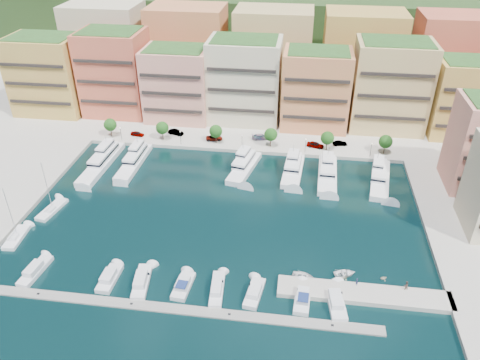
{
  "coord_description": "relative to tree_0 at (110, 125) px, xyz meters",
  "views": [
    {
      "loc": [
        15.8,
        -86.94,
        64.09
      ],
      "look_at": [
        2.93,
        5.86,
        6.0
      ],
      "focal_mm": 35.0,
      "sensor_mm": 36.0,
      "label": 1
    }
  ],
  "objects": [
    {
      "name": "ground",
      "position": [
        40.0,
        -33.5,
        -4.74
      ],
      "size": [
        400.0,
        400.0,
        0.0
      ],
      "primitive_type": "plane",
      "color": "black",
      "rests_on": "ground"
    },
    {
      "name": "north_quay",
      "position": [
        40.0,
        28.5,
        -4.74
      ],
      "size": [
        220.0,
        64.0,
        2.0
      ],
      "primitive_type": "cube",
      "color": "#9E998E",
      "rests_on": "ground"
    },
    {
      "name": "hillside",
      "position": [
        40.0,
        76.5,
        -4.74
      ],
      "size": [
        240.0,
        40.0,
        58.0
      ],
      "primitive_type": "cube",
      "color": "#213515",
      "rests_on": "ground"
    },
    {
      "name": "south_pontoon",
      "position": [
        37.0,
        -63.5,
        -4.74
      ],
      "size": [
        72.0,
        2.2,
        0.35
      ],
      "primitive_type": "cube",
      "color": "gray",
      "rests_on": "ground"
    },
    {
      "name": "finger_pier",
      "position": [
        70.0,
        -55.5,
        -4.74
      ],
      "size": [
        32.0,
        5.0,
        2.0
      ],
      "primitive_type": "cube",
      "color": "#9E998E",
      "rests_on": "ground"
    },
    {
      "name": "apartment_0",
      "position": [
        -26.0,
        16.49,
        8.57
      ],
      "size": [
        22.0,
        16.5,
        24.8
      ],
      "color": "gold",
      "rests_on": "north_quay"
    },
    {
      "name": "apartment_1",
      "position": [
        -4.0,
        18.49,
        9.57
      ],
      "size": [
        20.0,
        16.5,
        26.8
      ],
      "color": "#C96043",
      "rests_on": "north_quay"
    },
    {
      "name": "apartment_2",
      "position": [
        17.0,
        16.49,
        7.57
      ],
      "size": [
        20.0,
        15.5,
        22.8
      ],
      "color": "tan",
      "rests_on": "north_quay"
    },
    {
      "name": "apartment_3",
      "position": [
        38.0,
        18.49,
        9.07
      ],
      "size": [
        22.0,
        16.5,
        25.8
      ],
      "color": "beige",
      "rests_on": "north_quay"
    },
    {
      "name": "apartment_4",
      "position": [
        60.0,
        16.49,
        8.07
      ],
      "size": [
        20.0,
        15.5,
        23.8
      ],
      "color": "#DC7752",
      "rests_on": "north_quay"
    },
    {
      "name": "apartment_5",
      "position": [
        82.0,
        18.49,
        9.57
      ],
      "size": [
        22.0,
        16.5,
        26.8
      ],
      "color": "tan",
      "rests_on": "north_quay"
    },
    {
      "name": "apartment_6",
      "position": [
        104.0,
        16.49,
        7.57
      ],
      "size": [
        20.0,
        15.5,
        22.8
      ],
      "color": "gold",
      "rests_on": "north_quay"
    },
    {
      "name": "backblock_0",
      "position": [
        -15.0,
        40.5,
        11.26
      ],
      "size": [
        26.0,
        18.0,
        30.0
      ],
      "primitive_type": "cube",
      "color": "beige",
      "rests_on": "north_quay"
    },
    {
      "name": "backblock_1",
      "position": [
        15.0,
        40.5,
        11.26
      ],
      "size": [
        26.0,
        18.0,
        30.0
      ],
      "primitive_type": "cube",
      "color": "#DC7752",
      "rests_on": "north_quay"
    },
    {
      "name": "backblock_2",
      "position": [
        45.0,
        40.5,
        11.26
      ],
      "size": [
        26.0,
        18.0,
        30.0
      ],
      "primitive_type": "cube",
      "color": "tan",
      "rests_on": "north_quay"
    },
    {
      "name": "backblock_3",
      "position": [
        75.0,
        40.5,
        11.26
      ],
      "size": [
        26.0,
        18.0,
        30.0
      ],
      "primitive_type": "cube",
      "color": "gold",
      "rests_on": "north_quay"
    },
    {
      "name": "backblock_4",
      "position": [
        105.0,
        40.5,
        11.26
      ],
      "size": [
        26.0,
        18.0,
        30.0
      ],
      "primitive_type": "cube",
      "color": "#C96043",
      "rests_on": "north_quay"
    },
    {
      "name": "tree_0",
      "position": [
        0.0,
        0.0,
        0.0
      ],
      "size": [
        3.8,
        3.8,
        5.65
      ],
      "color": "#473323",
      "rests_on": "north_quay"
    },
    {
      "name": "tree_1",
      "position": [
        16.0,
        0.0,
        0.0
      ],
      "size": [
        3.8,
        3.8,
        5.65
      ],
      "color": "#473323",
      "rests_on": "north_quay"
    },
    {
      "name": "tree_2",
      "position": [
        32.0,
        0.0,
        0.0
      ],
      "size": [
        3.8,
        3.8,
        5.65
      ],
      "color": "#473323",
      "rests_on": "north_quay"
    },
    {
      "name": "tree_3",
      "position": [
        48.0,
        0.0,
        0.0
      ],
      "size": [
        3.8,
        3.8,
        5.65
      ],
      "color": "#473323",
      "rests_on": "north_quay"
    },
    {
      "name": "tree_4",
      "position": [
        64.0,
        0.0,
        0.0
      ],
      "size": [
        3.8,
        3.8,
        5.65
      ],
      "color": "#473323",
      "rests_on": "north_quay"
    },
    {
      "name": "tree_5",
      "position": [
        80.0,
        0.0,
        0.0
      ],
      "size": [
        3.8,
        3.8,
        5.65
      ],
      "color": "#473323",
      "rests_on": "north_quay"
    },
    {
      "name": "lamppost_0",
      "position": [
        4.0,
        -2.3,
        -0.92
      ],
      "size": [
        0.3,
        0.3,
        4.2
      ],
      "color": "black",
      "rests_on": "north_quay"
    },
    {
      "name": "lamppost_1",
      "position": [
        22.0,
        -2.3,
        -0.92
      ],
      "size": [
        0.3,
        0.3,
        4.2
      ],
      "color": "black",
      "rests_on": "north_quay"
    },
    {
      "name": "lamppost_2",
      "position": [
        40.0,
        -2.3,
        -0.92
      ],
      "size": [
        0.3,
        0.3,
        4.2
      ],
      "color": "black",
      "rests_on": "north_quay"
    },
    {
      "name": "lamppost_3",
      "position": [
        58.0,
        -2.3,
        -0.92
      ],
      "size": [
        0.3,
        0.3,
        4.2
      ],
      "color": "black",
      "rests_on": "north_quay"
    },
    {
      "name": "lamppost_4",
      "position": [
        76.0,
        -2.3,
        -0.92
      ],
      "size": [
        0.3,
        0.3,
        4.2
      ],
      "color": "black",
      "rests_on": "north_quay"
    },
    {
      "name": "yacht_0",
      "position": [
        3.15,
        -15.14,
        -3.53
      ],
      "size": [
        5.24,
        23.38,
        7.3
      ],
      "color": "white",
      "rests_on": "ground"
    },
    {
      "name": "yacht_1",
      "position": [
        11.72,
        -13.63,
        -3.65
      ],
      "size": [
        4.58,
        19.91,
        7.3
      ],
      "color": "white",
      "rests_on": "ground"
    },
    {
      "name": "yacht_3",
      "position": [
        42.06,
        -12.4,
        -3.53
      ],
      "size": [
        7.84,
        17.77,
        7.3
      ],
      "color": "white",
      "rests_on": "ground"
    },
    {
      "name": "yacht_4",
      "position": [
        55.11,
        -12.26,
        -3.65
      ],
      "size": [
        5.83,
        17.13,
        7.3
      ],
      "color": "white",
      "rests_on": "ground"
    },
    {
      "name": "yacht_5",
      "position": [
        64.1,
        -13.04,
        -3.53
      ],
      "size": [
        5.3,
        18.78,
        7.3
      ],
      "color": "white",
      "rests_on": "ground"
    },
    {
      "name": "yacht_6",
      "position": [
        77.52,
        -13.36,
        -3.53
      ],
      "size": [
        7.11,
        19.78,
        7.3
      ],
      "color": "white",
      "rests_on": "ground"
    },
    {
      "name": "cruiser_0",
      "position": [
        6.5,
        -58.1,
        -4.2
      ],
      "size": [
        3.47,
        8.96,
        2.55
      ],
      "color": "silver",
      "rests_on": "ground"
    },
    {
      "name": "cruiser_2",
      "position": [
        21.74,
        -58.08,
        -4.2
      ],
      "size": [
        3.01,
        7.57,
        2.55
      ],
      "color": "silver",
      "rests_on": "ground"
    },
    {
      "name": "cruiser_3",
      "position": [
        28.19,
        -58.1,
        -4.2
      ],
      "size": [
        3.87,
        9.41,
        2.55
      ],
      "color": "silver",
      "rests_on": "ground"
    },
    {
      "name": "cruiser_4",
      "position": [
        36.31,
        -58.09,
        -4.17
      ],
      "size": [
        3.36,
        7.39,
        2.66
      ],
      "color": "silver",
      "rests_on": "ground"
    },
    {
      "name": "cruiser_5",
      "position": [
        42.82,
        -58.1,
        -4.2
      ],
      "size": [
        3.07,
        9.15,
        2.55
      ],
      "color": "silver",
      "rests_on": "ground"
    },
    {
      "name": "cruiser_6",
      "position": [
        49.85,
        -58.08,
        -4.2
      ],
      "size": [
        3.62,
        7.93,
        2.55
      ],
      "color": "silver",
      "rests_on": "ground"
    },
    {
      "name": "cruiser_7",
      "position": [
        58.72,
        -58.1,
        -4.17
      ],
      "size": [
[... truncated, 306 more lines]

